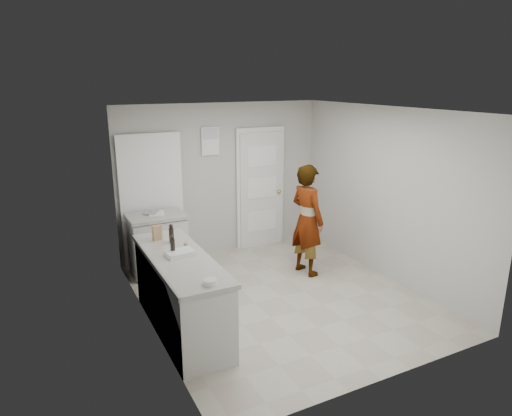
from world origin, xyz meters
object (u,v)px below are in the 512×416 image
baking_dish (180,253)px  oil_cruet_b (173,245)px  person (307,220)px  oil_cruet_a (171,234)px  cake_mix_box (157,233)px  egg_bowl (210,282)px  spice_jar (186,245)px

baking_dish → oil_cruet_b: bearing=138.9°
person → oil_cruet_b: person is taller
oil_cruet_a → oil_cruet_b: size_ratio=1.00×
cake_mix_box → oil_cruet_b: 0.57m
person → cake_mix_box: 2.29m
baking_dish → oil_cruet_a: bearing=84.9°
baking_dish → egg_bowl: size_ratio=2.44×
person → oil_cruet_a: bearing=86.8°
cake_mix_box → person: bearing=-13.6°
oil_cruet_b → egg_bowl: 0.93m
baking_dish → egg_bowl: 0.87m
person → cake_mix_box: (-2.28, -0.09, 0.18)m
cake_mix_box → oil_cruet_b: oil_cruet_b is taller
spice_jar → egg_bowl: size_ratio=0.53×
oil_cruet_a → oil_cruet_b: 0.41m
oil_cruet_a → baking_dish: 0.46m
person → oil_cruet_a: (-2.14, -0.26, 0.20)m
cake_mix_box → oil_cruet_a: size_ratio=0.80×
cake_mix_box → oil_cruet_a: oil_cruet_a is taller
oil_cruet_a → oil_cruet_b: bearing=-104.6°
person → spice_jar: person is taller
oil_cruet_b → spice_jar: bearing=34.1°
oil_cruet_a → cake_mix_box: bearing=127.8°
oil_cruet_a → egg_bowl: (-0.01, -1.32, -0.09)m
person → egg_bowl: bearing=116.2°
spice_jar → oil_cruet_b: size_ratio=0.30×
egg_bowl → oil_cruet_a: bearing=89.6°
spice_jar → oil_cruet_a: bearing=109.3°
oil_cruet_a → baking_dish: size_ratio=0.72×
person → baking_dish: 2.30m
oil_cruet_a → egg_bowl: size_ratio=1.76×
egg_bowl → cake_mix_box: bearing=94.7°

